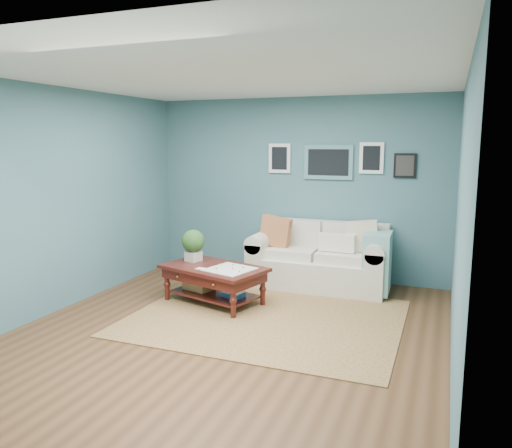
% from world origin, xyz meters
% --- Properties ---
extents(room_shell, '(5.00, 5.02, 2.70)m').
position_xyz_m(room_shell, '(0.01, 0.06, 1.36)').
color(room_shell, brown).
rests_on(room_shell, ground).
extents(area_rug, '(3.07, 2.46, 0.01)m').
position_xyz_m(area_rug, '(0.22, 0.52, 0.01)').
color(area_rug, brown).
rests_on(area_rug, ground).
extents(loveseat, '(1.97, 0.89, 1.01)m').
position_xyz_m(loveseat, '(0.56, 2.03, 0.41)').
color(loveseat, silver).
rests_on(loveseat, ground).
extents(coffee_table, '(1.45, 1.08, 0.90)m').
position_xyz_m(coffee_table, '(-0.65, 0.83, 0.40)').
color(coffee_table, '#36110B').
rests_on(coffee_table, ground).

